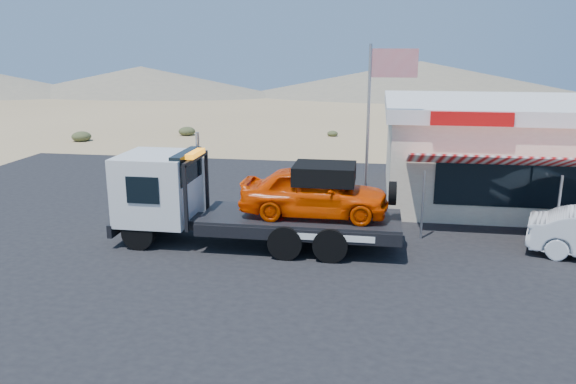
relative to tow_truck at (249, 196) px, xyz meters
name	(u,v)px	position (x,y,z in m)	size (l,w,h in m)	color
ground	(190,266)	(-1.26, -1.99, -1.54)	(120.00, 120.00, 0.00)	#998057
asphalt_lot	(279,235)	(0.74, 1.01, -1.53)	(32.00, 24.00, 0.02)	black
tow_truck	(249,196)	(0.00, 0.00, 0.00)	(8.53, 2.53, 2.85)	black
jerky_store	(517,150)	(9.24, 6.99, 0.45)	(10.40, 9.97, 3.90)	beige
flagpole	(376,115)	(3.68, 2.51, 2.23)	(1.55, 0.10, 6.00)	#99999E
distant_hills	(258,80)	(-11.03, 53.16, 0.35)	(126.00, 48.00, 4.20)	#726B59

